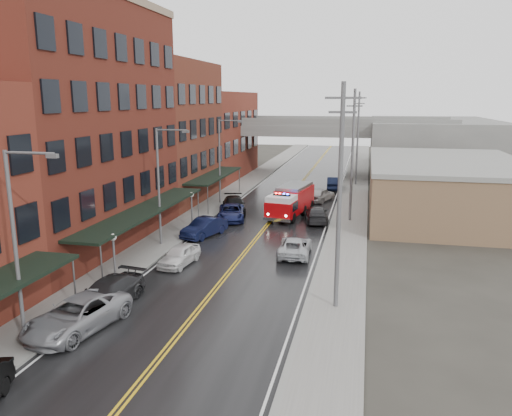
# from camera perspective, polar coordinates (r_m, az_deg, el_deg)

# --- Properties ---
(road) EXTENTS (11.00, 160.00, 0.02)m
(road) POSITION_cam_1_polar(r_m,az_deg,el_deg) (43.01, 0.77, -2.61)
(road) COLOR black
(road) RESTS_ON ground
(sidewalk_left) EXTENTS (3.00, 160.00, 0.15)m
(sidewalk_left) POSITION_cam_1_polar(r_m,az_deg,el_deg) (45.00, -8.37, -1.97)
(sidewalk_left) COLOR slate
(sidewalk_left) RESTS_ON ground
(sidewalk_right) EXTENTS (3.00, 160.00, 0.15)m
(sidewalk_right) POSITION_cam_1_polar(r_m,az_deg,el_deg) (42.16, 10.54, -3.04)
(sidewalk_right) COLOR slate
(sidewalk_right) RESTS_ON ground
(curb_left) EXTENTS (0.30, 160.00, 0.15)m
(curb_left) POSITION_cam_1_polar(r_m,az_deg,el_deg) (44.45, -6.38, -2.10)
(curb_left) COLOR gray
(curb_left) RESTS_ON ground
(curb_right) EXTENTS (0.30, 160.00, 0.15)m
(curb_right) POSITION_cam_1_polar(r_m,az_deg,el_deg) (42.24, 8.30, -2.93)
(curb_right) COLOR gray
(curb_right) RESTS_ON ground
(brick_building_b) EXTENTS (9.00, 20.00, 18.00)m
(brick_building_b) POSITION_cam_1_polar(r_m,az_deg,el_deg) (40.15, -20.54, 8.56)
(brick_building_b) COLOR #582217
(brick_building_b) RESTS_ON ground
(brick_building_c) EXTENTS (9.00, 15.00, 15.00)m
(brick_building_c) POSITION_cam_1_polar(r_m,az_deg,el_deg) (55.72, -10.58, 8.46)
(brick_building_c) COLOR #5A2A1B
(brick_building_c) RESTS_ON ground
(brick_building_far) EXTENTS (9.00, 20.00, 12.00)m
(brick_building_far) POSITION_cam_1_polar(r_m,az_deg,el_deg) (72.21, -5.06, 8.30)
(brick_building_far) COLOR maroon
(brick_building_far) RESTS_ON ground
(tan_building) EXTENTS (14.00, 22.00, 5.00)m
(tan_building) POSITION_cam_1_polar(r_m,az_deg,el_deg) (51.93, 20.73, 2.02)
(tan_building) COLOR olive
(tan_building) RESTS_ON ground
(right_far_block) EXTENTS (18.00, 30.00, 8.00)m
(right_far_block) POSITION_cam_1_polar(r_m,az_deg,el_deg) (81.52, 19.38, 6.71)
(right_far_block) COLOR slate
(right_far_block) RESTS_ON ground
(awning_1) EXTENTS (2.60, 18.00, 3.09)m
(awning_1) POSITION_cam_1_polar(r_m,az_deg,el_deg) (38.15, -12.51, -0.25)
(awning_1) COLOR black
(awning_1) RESTS_ON ground
(awning_2) EXTENTS (2.60, 13.00, 3.09)m
(awning_2) POSITION_cam_1_polar(r_m,az_deg,el_deg) (54.21, -4.71, 3.72)
(awning_2) COLOR black
(awning_2) RESTS_ON ground
(globe_lamp_1) EXTENTS (0.44, 0.44, 3.12)m
(globe_lamp_1) POSITION_cam_1_polar(r_m,az_deg,el_deg) (31.79, -15.97, -4.25)
(globe_lamp_1) COLOR #59595B
(globe_lamp_1) RESTS_ON ground
(globe_lamp_2) EXTENTS (0.44, 0.44, 3.12)m
(globe_lamp_2) POSITION_cam_1_polar(r_m,az_deg,el_deg) (44.19, -7.37, 0.77)
(globe_lamp_2) COLOR #59595B
(globe_lamp_2) RESTS_ON ground
(street_lamp_0) EXTENTS (2.64, 0.22, 9.00)m
(street_lamp_0) POSITION_cam_1_polar(r_m,az_deg,el_deg) (24.70, -25.49, -2.86)
(street_lamp_0) COLOR #59595B
(street_lamp_0) RESTS_ON ground
(street_lamp_1) EXTENTS (2.64, 0.22, 9.00)m
(street_lamp_1) POSITION_cam_1_polar(r_m,az_deg,el_deg) (38.25, -10.75, 3.21)
(street_lamp_1) COLOR #59595B
(street_lamp_1) RESTS_ON ground
(street_lamp_2) EXTENTS (2.64, 0.22, 9.00)m
(street_lamp_2) POSITION_cam_1_polar(r_m,az_deg,el_deg) (53.17, -3.94, 5.95)
(street_lamp_2) COLOR #59595B
(street_lamp_2) RESTS_ON ground
(utility_pole_0) EXTENTS (1.80, 0.24, 12.00)m
(utility_pole_0) POSITION_cam_1_polar(r_m,az_deg,el_deg) (26.14, 9.54, 1.51)
(utility_pole_0) COLOR #59595B
(utility_pole_0) RESTS_ON ground
(utility_pole_1) EXTENTS (1.80, 0.24, 12.00)m
(utility_pole_1) POSITION_cam_1_polar(r_m,az_deg,el_deg) (45.93, 10.97, 6.13)
(utility_pole_1) COLOR #59595B
(utility_pole_1) RESTS_ON ground
(utility_pole_2) EXTENTS (1.80, 0.24, 12.00)m
(utility_pole_2) POSITION_cam_1_polar(r_m,az_deg,el_deg) (65.84, 11.55, 7.96)
(utility_pole_2) COLOR #59595B
(utility_pole_2) RESTS_ON ground
(overpass) EXTENTS (40.00, 10.00, 7.50)m
(overpass) POSITION_cam_1_polar(r_m,az_deg,el_deg) (73.33, 5.98, 8.33)
(overpass) COLOR slate
(overpass) RESTS_ON ground
(fire_truck) EXTENTS (4.18, 8.22, 2.89)m
(fire_truck) POSITION_cam_1_polar(r_m,az_deg,el_deg) (48.12, 3.98, 0.90)
(fire_truck) COLOR #A8070B
(fire_truck) RESTS_ON ground
(parked_car_left_2) EXTENTS (3.78, 6.22, 1.61)m
(parked_car_left_2) POSITION_cam_1_polar(r_m,az_deg,el_deg) (26.45, -19.74, -11.44)
(parked_car_left_2) COLOR gray
(parked_car_left_2) RESTS_ON ground
(parked_car_left_3) EXTENTS (2.78, 5.44, 1.51)m
(parked_car_left_3) POSITION_cam_1_polar(r_m,az_deg,el_deg) (28.80, -16.58, -9.33)
(parked_car_left_3) COLOR #232325
(parked_car_left_3) RESTS_ON ground
(parked_car_left_4) EXTENTS (2.11, 4.23, 1.39)m
(parked_car_left_4) POSITION_cam_1_polar(r_m,az_deg,el_deg) (34.61, -8.75, -5.35)
(parked_car_left_4) COLOR silver
(parked_car_left_4) RESTS_ON ground
(parked_car_left_5) EXTENTS (3.00, 4.95, 1.54)m
(parked_car_left_5) POSITION_cam_1_polar(r_m,az_deg,el_deg) (41.30, -5.93, -2.22)
(parked_car_left_5) COLOR black
(parked_car_left_5) RESTS_ON ground
(parked_car_left_6) EXTENTS (3.52, 5.65, 1.46)m
(parked_car_left_6) POSITION_cam_1_polar(r_m,az_deg,el_deg) (46.70, -2.86, -0.50)
(parked_car_left_6) COLOR #131947
(parked_car_left_6) RESTS_ON ground
(parked_car_left_7) EXTENTS (3.68, 5.80, 1.57)m
(parked_car_left_7) POSITION_cam_1_polar(r_m,az_deg,el_deg) (49.62, -2.55, 0.34)
(parked_car_left_7) COLOR black
(parked_car_left_7) RESTS_ON ground
(parked_car_right_0) EXTENTS (2.44, 4.91, 1.34)m
(parked_car_right_0) POSITION_cam_1_polar(r_m,az_deg,el_deg) (36.34, 4.46, -4.41)
(parked_car_right_0) COLOR #B5B9BE
(parked_car_right_0) RESTS_ON ground
(parked_car_right_1) EXTENTS (2.77, 5.18, 1.43)m
(parked_car_right_1) POSITION_cam_1_polar(r_m,az_deg,el_deg) (46.26, 6.91, -0.72)
(parked_car_right_1) COLOR black
(parked_car_right_1) RESTS_ON ground
(parked_car_right_2) EXTENTS (3.28, 4.92, 1.56)m
(parked_car_right_2) POSITION_cam_1_polar(r_m,az_deg,el_deg) (55.48, 7.38, 1.54)
(parked_car_right_2) COLOR #BABABA
(parked_car_right_2) RESTS_ON ground
(parked_car_right_3) EXTENTS (2.08, 5.06, 1.63)m
(parked_car_right_3) POSITION_cam_1_polar(r_m,az_deg,el_deg) (62.85, 8.92, 2.81)
(parked_car_right_3) COLOR black
(parked_car_right_3) RESTS_ON ground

